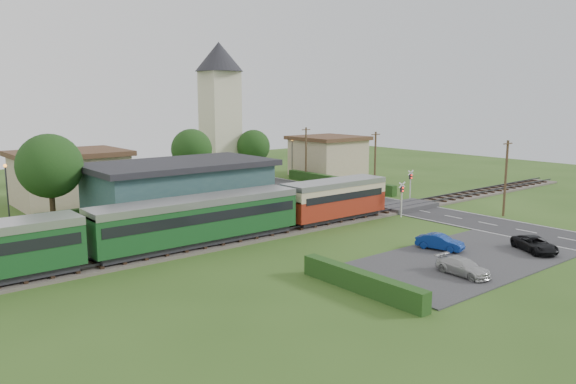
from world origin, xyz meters
TOP-DOWN VIEW (x-y plane):
  - ground at (0.00, 0.00)m, footprint 120.00×120.00m
  - railway_track at (0.00, 2.00)m, footprint 76.00×3.20m
  - road at (10.00, 0.00)m, footprint 6.00×70.00m
  - car_park at (-1.50, -12.00)m, footprint 17.00×9.00m
  - crossing_deck at (10.00, 2.00)m, footprint 6.20×3.40m
  - platform at (-10.00, 5.20)m, footprint 30.00×3.00m
  - equipment_hut at (-18.00, 5.20)m, footprint 2.30×2.30m
  - station_building at (-10.00, 10.99)m, footprint 16.00×9.00m
  - train at (-16.53, 2.00)m, footprint 43.20×2.90m
  - church_tower at (5.00, 28.00)m, footprint 6.00×6.00m
  - house_west at (-15.00, 25.00)m, footprint 10.80×8.80m
  - house_east at (20.00, 24.00)m, footprint 8.80×8.80m
  - hedge_carpark at (-11.00, -12.00)m, footprint 0.80×9.00m
  - hedge_roadside at (14.20, 16.00)m, footprint 0.80×18.00m
  - hedge_station at (-10.00, 15.50)m, footprint 22.00×0.80m
  - tree_a at (-20.00, 14.00)m, footprint 5.20×5.20m
  - tree_b at (-2.00, 23.00)m, footprint 4.60×4.60m
  - tree_c at (8.00, 25.00)m, footprint 4.20×4.20m
  - utility_pole_b at (14.20, -6.00)m, footprint 1.40×0.22m
  - utility_pole_c at (14.20, 10.00)m, footprint 1.40×0.22m
  - utility_pole_d at (14.20, 22.00)m, footprint 1.40×0.22m
  - crossing_signal_near at (6.40, -0.41)m, footprint 0.84×0.28m
  - crossing_signal_far at (13.60, 4.39)m, footprint 0.84×0.28m
  - streetlamp_west at (-22.00, 20.00)m, footprint 0.30×0.30m
  - streetlamp_east at (16.00, 27.00)m, footprint 0.30×0.30m
  - car_on_road at (10.07, 16.68)m, footprint 3.50×2.55m
  - car_park_blue at (-0.30, -9.50)m, footprint 2.02×3.54m
  - car_park_silver at (-4.07, -13.95)m, footprint 1.68×3.66m
  - car_park_dark at (4.50, -14.05)m, footprint 3.35×4.18m
  - pedestrian_near at (-4.11, 4.46)m, footprint 0.80×0.60m
  - pedestrian_far at (-15.95, 4.99)m, footprint 0.77×0.93m

SIDE VIEW (x-z plane):
  - ground at x=0.00m, z-range 0.00..0.00m
  - road at x=10.00m, z-range 0.00..0.05m
  - car_park at x=-1.50m, z-range 0.00..0.08m
  - railway_track at x=0.00m, z-range -0.13..0.36m
  - crossing_deck at x=10.00m, z-range 0.00..0.45m
  - platform at x=-10.00m, z-range 0.00..0.45m
  - car_park_silver at x=-4.07m, z-range 0.08..1.12m
  - hedge_carpark at x=-11.00m, z-range 0.00..1.20m
  - hedge_roadside at x=14.20m, z-range 0.00..1.20m
  - car_on_road at x=10.07m, z-range 0.05..1.16m
  - car_park_dark at x=4.50m, z-range 0.08..1.14m
  - car_park_blue at x=-0.30m, z-range 0.08..1.18m
  - hedge_station at x=-10.00m, z-range 0.00..1.30m
  - pedestrian_far at x=-15.95m, z-range 0.45..2.17m
  - pedestrian_near at x=-4.11m, z-range 0.45..2.43m
  - equipment_hut at x=-18.00m, z-range 0.47..3.02m
  - crossing_signal_near at x=6.40m, z-range 0.50..3.78m
  - crossing_signal_far at x=13.60m, z-range 0.50..3.78m
  - train at x=-16.53m, z-range 0.48..3.88m
  - station_building at x=-10.00m, z-range 0.04..5.34m
  - house_west at x=-15.00m, z-range 0.04..5.54m
  - house_east at x=20.00m, z-range 0.05..5.55m
  - streetlamp_west at x=-22.00m, z-range 0.46..5.62m
  - streetlamp_east at x=16.00m, z-range 0.46..5.62m
  - utility_pole_b at x=14.20m, z-range 0.13..7.13m
  - utility_pole_c at x=14.20m, z-range 0.13..7.13m
  - utility_pole_d at x=14.20m, z-range 0.13..7.13m
  - tree_c at x=8.00m, z-range 1.26..8.04m
  - tree_b at x=-2.00m, z-range 1.35..8.69m
  - tree_a at x=-20.00m, z-range 1.38..9.38m
  - church_tower at x=5.00m, z-range 1.43..19.03m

